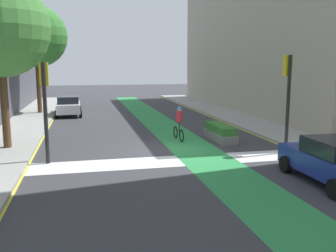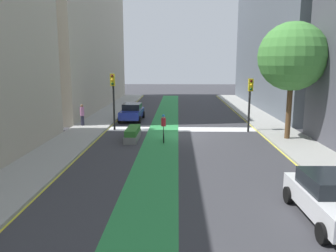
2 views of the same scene
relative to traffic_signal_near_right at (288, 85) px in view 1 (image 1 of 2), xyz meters
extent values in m
plane|color=#38383D|center=(-5.40, 1.55, -3.13)|extent=(120.00, 120.00, 0.00)
cube|color=#2D8C47|center=(-3.95, 1.55, -3.13)|extent=(2.40, 60.00, 0.01)
cube|color=silver|center=(-5.40, -0.45, -3.13)|extent=(12.00, 1.80, 0.01)
cube|color=yellow|center=(-11.40, 1.55, -3.13)|extent=(0.16, 60.00, 0.01)
cube|color=#9E9E99|center=(2.10, 1.55, -3.06)|extent=(3.00, 60.00, 0.15)
cube|color=yellow|center=(0.60, 1.55, -3.13)|extent=(0.16, 60.00, 0.01)
cube|color=#B2A893|center=(7.80, 15.66, 3.99)|extent=(8.40, 28.21, 14.25)
cylinder|color=black|center=(0.00, -0.12, -0.89)|extent=(0.16, 0.16, 4.48)
cube|color=gold|center=(0.00, 0.08, 0.87)|extent=(0.35, 0.28, 0.95)
sphere|color=#3F0A0A|center=(0.00, 0.22, 1.17)|extent=(0.20, 0.20, 0.20)
sphere|color=yellow|center=(0.00, 0.22, 0.87)|extent=(0.20, 0.20, 0.20)
sphere|color=#0C3814|center=(0.00, 0.22, 0.57)|extent=(0.20, 0.20, 0.20)
cylinder|color=black|center=(-10.62, 0.37, -1.06)|extent=(0.16, 0.16, 4.14)
cube|color=gold|center=(-10.62, 0.57, 0.53)|extent=(0.35, 0.28, 0.95)
sphere|color=#3F0A0A|center=(-10.62, 0.71, 0.83)|extent=(0.20, 0.20, 0.20)
sphere|color=yellow|center=(-10.62, 0.71, 0.53)|extent=(0.20, 0.20, 0.20)
sphere|color=#0C3814|center=(-10.62, 0.71, 0.23)|extent=(0.20, 0.20, 0.20)
cube|color=navy|center=(-0.82, -4.50, -2.46)|extent=(1.88, 4.23, 0.70)
cylinder|color=black|center=(-1.70, -3.02, -2.81)|extent=(0.23, 0.64, 0.64)
cylinder|color=black|center=(0.10, -3.05, -2.81)|extent=(0.23, 0.64, 0.64)
cylinder|color=black|center=(-1.75, -5.96, -2.81)|extent=(0.23, 0.64, 0.64)
cube|color=silver|center=(-10.30, 15.41, -2.46)|extent=(1.90, 4.24, 0.70)
cube|color=black|center=(-10.30, 15.21, -1.84)|extent=(1.65, 2.04, 0.55)
cylinder|color=black|center=(-11.23, 16.86, -2.81)|extent=(0.23, 0.64, 0.64)
cylinder|color=black|center=(-9.44, 16.90, -2.81)|extent=(0.23, 0.64, 0.64)
cylinder|color=black|center=(-11.17, 13.92, -2.81)|extent=(0.23, 0.64, 0.64)
cylinder|color=black|center=(-9.37, 13.96, -2.81)|extent=(0.23, 0.64, 0.64)
torus|color=black|center=(-4.17, 4.38, -2.79)|extent=(0.10, 0.68, 0.68)
torus|color=black|center=(-4.10, 3.33, -2.79)|extent=(0.10, 0.68, 0.68)
cylinder|color=black|center=(-4.13, 3.86, -2.61)|extent=(0.12, 0.95, 0.06)
cylinder|color=black|center=(-4.12, 3.71, -2.34)|extent=(0.05, 0.05, 0.50)
cylinder|color=red|center=(-4.12, 3.71, -1.82)|extent=(0.32, 0.32, 0.55)
sphere|color=beige|center=(-4.12, 3.71, -1.43)|extent=(0.22, 0.22, 0.22)
sphere|color=#268CCC|center=(-4.12, 3.71, -1.39)|extent=(0.23, 0.23, 0.23)
cylinder|color=brown|center=(-12.71, 3.28, -0.99)|extent=(0.36, 0.36, 3.98)
cylinder|color=brown|center=(-12.64, 16.79, -0.77)|extent=(0.36, 0.36, 4.43)
sphere|color=#387F33|center=(-12.64, 16.79, 3.18)|extent=(4.94, 4.94, 4.94)
cube|color=slate|center=(-1.95, 3.36, -2.91)|extent=(0.85, 3.18, 0.45)
cube|color=#33722D|center=(-1.95, 3.36, -2.48)|extent=(0.77, 2.86, 0.40)
camera|label=1|loc=(-9.08, -15.39, 0.91)|focal=39.86mm
camera|label=2|loc=(-5.10, 26.21, 2.18)|focal=35.78mm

